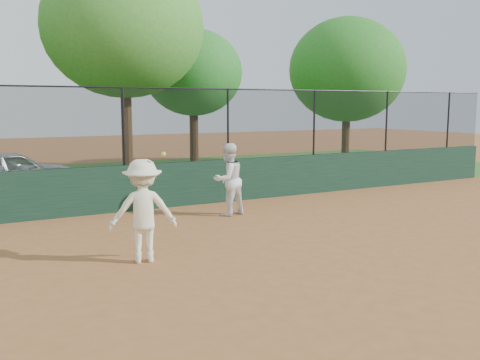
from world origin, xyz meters
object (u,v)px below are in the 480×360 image
player_main (143,211)px  player_second (228,179)px  parked_car (9,171)px  tree_3 (193,73)px  tree_4 (348,70)px  tree_2 (124,27)px

player_main → player_second: bearing=42.0°
player_second → parked_car: bearing=-67.8°
tree_3 → tree_4: (6.65, -1.71, 0.21)m
player_second → tree_3: size_ratio=0.31×
player_second → tree_4: size_ratio=0.28×
tree_2 → player_second: bearing=-83.4°
player_second → tree_2: bearing=-96.8°
tree_2 → player_main: bearing=-105.4°
tree_2 → tree_3: (3.66, 2.68, -1.24)m
parked_car → tree_2: bearing=-108.6°
player_second → tree_2: (-0.71, 6.06, 4.37)m
parked_car → tree_2: tree_2 is taller
tree_3 → tree_4: tree_4 is taller
parked_car → tree_4: tree_4 is taller
player_second → player_main: size_ratio=0.92×
parked_car → tree_3: (7.41, 2.53, 3.35)m
player_main → tree_3: (6.11, 11.58, 3.13)m
tree_2 → tree_4: size_ratio=1.16×
tree_2 → tree_3: 4.70m
parked_car → player_main: player_main is taller
player_main → tree_4: size_ratio=0.30×
player_second → tree_3: bearing=-122.1°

